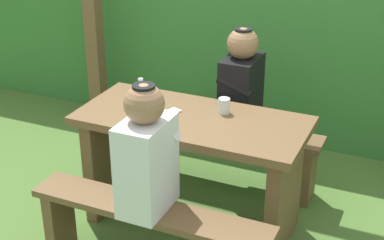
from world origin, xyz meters
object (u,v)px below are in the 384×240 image
at_px(bench_near, 150,228).
at_px(cell_phone, 170,113).
at_px(drinking_glass, 224,106).
at_px(person_white_shirt, 146,154).
at_px(bottle_left, 141,101).
at_px(picnic_table, 192,153).
at_px(person_black_coat, 241,84).
at_px(bench_far, 224,142).

bearing_deg(bench_near, cell_phone, 104.46).
bearing_deg(drinking_glass, person_white_shirt, -102.98).
bearing_deg(bottle_left, cell_phone, 33.66).
distance_m(picnic_table, cell_phone, 0.29).
bearing_deg(person_black_coat, person_white_shirt, -95.98).
relative_size(picnic_table, bench_far, 1.00).
relative_size(person_white_shirt, cell_phone, 5.14).
xyz_separation_m(picnic_table, person_black_coat, (0.11, 0.57, 0.27)).
bearing_deg(bottle_left, drinking_glass, 28.13).
height_order(picnic_table, bench_near, picnic_table).
bearing_deg(cell_phone, bottle_left, -126.68).
distance_m(picnic_table, person_white_shirt, 0.63).
relative_size(person_white_shirt, person_black_coat, 1.00).
bearing_deg(bottle_left, bench_near, -58.46).
relative_size(person_black_coat, cell_phone, 5.14).
bearing_deg(bench_near, picnic_table, 90.00).
distance_m(person_white_shirt, cell_phone, 0.58).
xyz_separation_m(person_white_shirt, bottle_left, (-0.28, 0.47, 0.07)).
bearing_deg(cell_phone, person_black_coat, 85.51).
distance_m(picnic_table, bench_far, 0.60).
relative_size(bench_near, bottle_left, 5.84).
distance_m(drinking_glass, cell_phone, 0.33).
relative_size(picnic_table, bench_near, 1.00).
xyz_separation_m(person_white_shirt, cell_phone, (-0.14, 0.56, -0.02)).
relative_size(picnic_table, cell_phone, 10.00).
relative_size(person_black_coat, bottle_left, 3.00).
height_order(picnic_table, bench_far, picnic_table).
distance_m(person_black_coat, drinking_glass, 0.43).
bearing_deg(cell_phone, bench_far, 95.49).
height_order(bench_near, cell_phone, cell_phone).
bearing_deg(person_black_coat, cell_phone, -114.15).
height_order(bench_near, person_black_coat, person_black_coat).
height_order(picnic_table, person_white_shirt, person_white_shirt).
bearing_deg(bottle_left, picnic_table, 19.32).
distance_m(person_white_shirt, person_black_coat, 1.14).
bearing_deg(drinking_glass, picnic_table, -138.71).
bearing_deg(person_white_shirt, bench_far, 89.63).
bearing_deg(person_white_shirt, drinking_glass, 77.02).
bearing_deg(cell_phone, person_white_shirt, -56.50).
bearing_deg(drinking_glass, bottle_left, -151.87).
xyz_separation_m(picnic_table, cell_phone, (-0.15, -0.01, 0.25)).
distance_m(picnic_table, bottle_left, 0.46).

